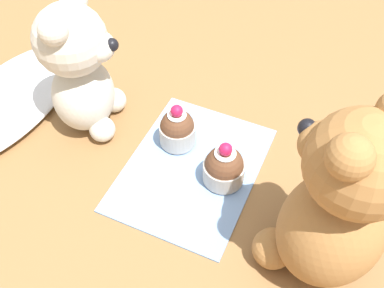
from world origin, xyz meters
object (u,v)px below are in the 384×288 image
teddy_bear_cream (79,69)px  cupcake_near_cream_bear (177,129)px  teddy_bear_tan (338,206)px  cupcake_near_tan_bear (225,166)px

teddy_bear_cream → cupcake_near_cream_bear: bearing=-98.6°
teddy_bear_tan → cupcake_near_cream_bear: 0.27m
teddy_bear_cream → teddy_bear_tan: size_ratio=0.84×
teddy_bear_cream → cupcake_near_cream_bear: teddy_bear_cream is taller
teddy_bear_cream → teddy_bear_tan: bearing=-116.5°
cupcake_near_cream_bear → cupcake_near_tan_bear: (-0.03, -0.09, -0.00)m
teddy_bear_cream → cupcake_near_cream_bear: (0.01, -0.14, -0.07)m
teddy_bear_cream → teddy_bear_tan: 0.39m
cupcake_near_tan_bear → cupcake_near_cream_bear: bearing=69.0°
teddy_bear_cream → cupcake_near_tan_bear: teddy_bear_cream is taller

